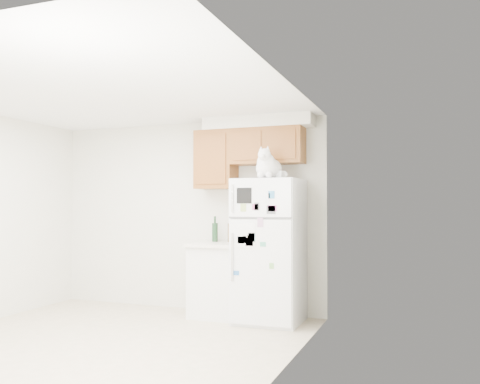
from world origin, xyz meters
The scene contains 9 objects.
ground_plane centered at (0.00, 0.00, -0.01)m, with size 3.80×4.00×0.01m, color beige.
room_shell centered at (0.12, 0.24, 1.67)m, with size 3.84×4.04×2.52m.
refrigerator centered at (1.28, 1.61, 0.85)m, with size 0.76×0.78×1.70m.
base_counter centered at (0.59, 1.68, 0.46)m, with size 0.64×0.64×0.92m.
cat centered at (1.32, 1.45, 1.84)m, with size 0.36×0.53×0.37m.
storage_box_back centered at (1.37, 1.64, 1.75)m, with size 0.18×0.13×0.10m, color white.
storage_box_front centered at (1.42, 1.50, 1.74)m, with size 0.15×0.11×0.09m, color white.
bottle_green centered at (0.48, 1.84, 1.08)m, with size 0.08×0.08×0.33m, color #19381E, non-canonical shape.
bottle_amber centered at (0.70, 1.83, 1.08)m, with size 0.08×0.08×0.33m, color #593814, non-canonical shape.
Camera 1 is at (3.07, -4.20, 1.39)m, focal length 38.00 mm.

